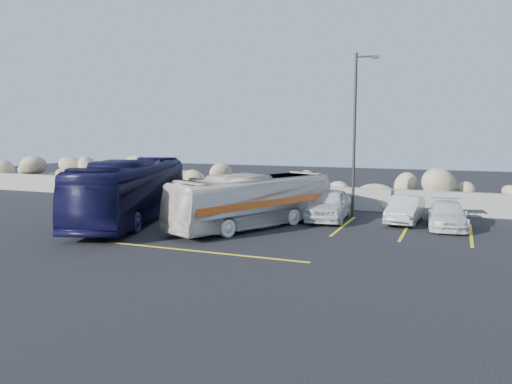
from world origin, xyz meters
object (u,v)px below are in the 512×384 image
at_px(vintage_bus, 253,201).
at_px(car_c, 447,215).
at_px(tour_coach, 132,191).
at_px(car_a, 329,204).
at_px(lamppost, 356,130).
at_px(car_b, 405,210).

xyz_separation_m(vintage_bus, car_c, (7.99, 3.14, -0.61)).
height_order(tour_coach, car_c, tour_coach).
relative_size(car_a, car_c, 1.11).
height_order(lamppost, tour_coach, lamppost).
bearing_deg(lamppost, car_c, -15.41).
bearing_deg(lamppost, tour_coach, -151.62).
bearing_deg(vintage_bus, car_c, 46.10).
distance_m(lamppost, car_b, 4.51).
height_order(car_b, car_c, car_b).
bearing_deg(car_b, car_a, -166.92).
bearing_deg(car_c, tour_coach, -168.45).
height_order(lamppost, car_b, lamppost).
relative_size(lamppost, vintage_bus, 0.94).
relative_size(car_a, car_b, 1.17).
bearing_deg(car_a, lamppost, 48.17).
xyz_separation_m(car_b, car_c, (1.86, -0.56, -0.04)).
bearing_deg(car_c, car_a, 175.82).
bearing_deg(car_b, lamppost, 169.43).
bearing_deg(car_b, car_c, -12.91).
xyz_separation_m(vintage_bus, car_a, (2.66, 3.14, -0.44)).
xyz_separation_m(lamppost, car_a, (-0.96, -1.21, -3.55)).
height_order(tour_coach, car_b, tour_coach).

